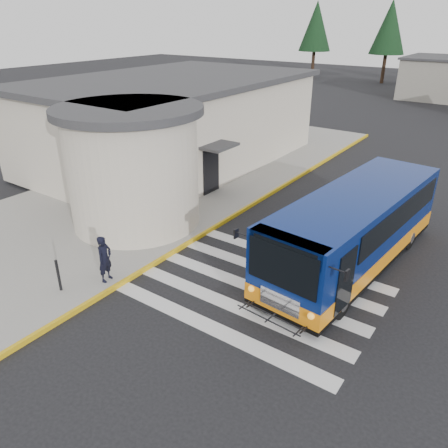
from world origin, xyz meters
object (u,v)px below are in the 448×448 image
Objects in this scene: transit_bus at (353,232)px; pedestrian_a at (105,259)px; pedestrian_b at (127,221)px; bollard at (58,275)px.

transit_bus is 6.21× the size of pedestrian_a.
transit_bus reaches higher than pedestrian_b.
bollard is at bearing -9.94° from pedestrian_b.
pedestrian_a is at bearing 59.20° from bollard.
bollard is (0.54, -3.46, -0.41)m from pedestrian_b.
pedestrian_b is (-7.37, -3.56, -0.21)m from transit_bus.
transit_bus is at bearing 97.01° from pedestrian_b.
pedestrian_b reaches higher than bollard.
pedestrian_a is 1.46× the size of bollard.
pedestrian_b is at bearing 19.47° from pedestrian_a.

